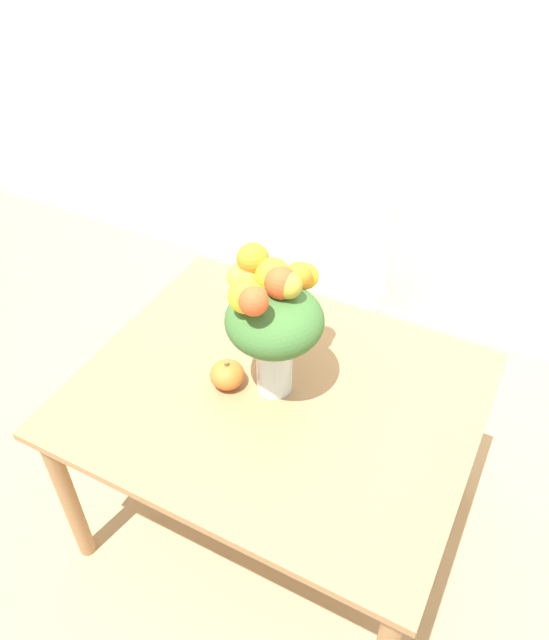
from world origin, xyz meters
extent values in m
plane|color=tan|center=(0.00, 0.00, 0.00)|extent=(12.00, 12.00, 0.00)
cube|color=silver|center=(0.00, 1.44, 1.35)|extent=(8.00, 0.06, 2.70)
cube|color=#9E754C|center=(0.00, 0.00, 0.72)|extent=(1.27, 1.04, 0.03)
cylinder|color=#9E754C|center=(-0.58, -0.46, 0.35)|extent=(0.06, 0.06, 0.71)
cylinder|color=#9E754C|center=(-0.58, 0.46, 0.35)|extent=(0.06, 0.06, 0.71)
cylinder|color=#9E754C|center=(0.58, 0.46, 0.35)|extent=(0.06, 0.06, 0.71)
cylinder|color=silver|center=(-0.02, 0.02, 0.85)|extent=(0.11, 0.11, 0.23)
cylinder|color=silver|center=(-0.02, 0.02, 0.80)|extent=(0.10, 0.10, 0.12)
cylinder|color=#38662D|center=(0.01, 0.02, 0.89)|extent=(0.01, 0.00, 0.29)
cylinder|color=#38662D|center=(-0.01, 0.04, 0.89)|extent=(0.01, 0.01, 0.29)
cylinder|color=#38662D|center=(-0.03, 0.03, 0.89)|extent=(0.01, 0.01, 0.29)
cylinder|color=#38662D|center=(-0.03, 0.00, 0.89)|extent=(0.01, 0.01, 0.29)
cylinder|color=#38662D|center=(-0.01, -0.01, 0.89)|extent=(0.01, 0.01, 0.29)
ellipsoid|color=#38662D|center=(-0.02, 0.02, 1.03)|extent=(0.30, 0.30, 0.18)
sphere|color=#AD9E33|center=(0.02, 0.04, 1.16)|extent=(0.08, 0.08, 0.08)
sphere|color=orange|center=(0.00, 0.14, 1.11)|extent=(0.09, 0.09, 0.09)
sphere|color=yellow|center=(0.00, 0.19, 1.08)|extent=(0.08, 0.08, 0.08)
sphere|color=orange|center=(-0.14, 0.11, 1.15)|extent=(0.10, 0.10, 0.10)
sphere|color=#D64C23|center=(-0.01, 0.04, 1.16)|extent=(0.10, 0.10, 0.10)
sphere|color=yellow|center=(-0.07, -0.06, 1.15)|extent=(0.10, 0.10, 0.10)
sphere|color=yellow|center=(-0.07, 0.10, 1.12)|extent=(0.11, 0.11, 0.11)
sphere|color=orange|center=(-0.04, 0.15, 1.07)|extent=(0.10, 0.10, 0.10)
sphere|color=yellow|center=(-0.17, 0.08, 1.09)|extent=(0.09, 0.09, 0.09)
sphere|color=#D64C23|center=(-0.03, -0.09, 1.17)|extent=(0.08, 0.08, 0.08)
sphere|color=#AD9E33|center=(-0.14, 0.08, 1.10)|extent=(0.08, 0.08, 0.08)
ellipsoid|color=orange|center=(-0.16, -0.04, 0.78)|extent=(0.11, 0.11, 0.09)
cylinder|color=brown|center=(-0.16, -0.04, 0.83)|extent=(0.02, 0.02, 0.02)
cube|color=white|center=(-0.15, 0.78, 0.47)|extent=(0.43, 0.43, 0.02)
cylinder|color=white|center=(-0.31, 0.61, 0.23)|extent=(0.04, 0.04, 0.46)
cylinder|color=white|center=(0.03, 0.62, 0.23)|extent=(0.04, 0.04, 0.46)
cylinder|color=white|center=(-0.32, 0.95, 0.23)|extent=(0.04, 0.04, 0.46)
cylinder|color=white|center=(0.02, 0.96, 0.23)|extent=(0.04, 0.04, 0.46)
cube|color=white|center=(-0.15, 0.99, 0.70)|extent=(0.40, 0.02, 0.44)
camera|label=1|loc=(0.62, -1.21, 2.25)|focal=35.00mm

